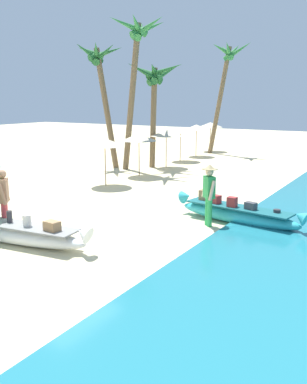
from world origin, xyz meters
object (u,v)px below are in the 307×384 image
boat_white_foreground (14,232)px  boat_cyan_midground (237,214)px  person_vendor_hatted (209,191)px  palm_tree_mid_cluster (226,68)px  palm_tree_tall_inland (137,48)px  palm_tree_leaning_seaward (100,68)px  person_tourist_customer (4,198)px  palm_tree_far_behind (155,82)px

boat_white_foreground → boat_cyan_midground: 5.96m
person_vendor_hatted → palm_tree_mid_cluster: size_ratio=0.25×
boat_white_foreground → person_vendor_hatted: (3.44, 3.76, 0.72)m
person_vendor_hatted → palm_tree_tall_inland: bearing=134.7°
palm_tree_tall_inland → person_vendor_hatted: bearing=-45.3°
boat_cyan_midground → palm_tree_mid_cluster: size_ratio=0.58×
boat_white_foreground → palm_tree_mid_cluster: (-2.17, 18.84, 4.97)m
boat_cyan_midground → palm_tree_leaning_seaward: 12.59m
boat_white_foreground → person_vendor_hatted: 5.15m
person_tourist_customer → palm_tree_mid_cluster: bearing=94.6°
boat_cyan_midground → palm_tree_tall_inland: bearing=139.8°
boat_cyan_midground → person_vendor_hatted: (-0.60, -0.63, 0.70)m
boat_white_foreground → person_tourist_customer: person_tourist_customer is taller
boat_white_foreground → person_vendor_hatted: bearing=47.5°
palm_tree_leaning_seaward → palm_tree_mid_cluster: bearing=66.1°
boat_white_foreground → palm_tree_mid_cluster: palm_tree_mid_cluster is taller
person_vendor_hatted → palm_tree_tall_inland: palm_tree_tall_inland is taller
boat_white_foreground → boat_cyan_midground: (4.04, 4.39, 0.01)m
person_vendor_hatted → palm_tree_tall_inland: 10.75m
palm_tree_mid_cluster → palm_tree_far_behind: (-0.96, -6.96, -1.01)m
boat_cyan_midground → palm_tree_far_behind: 11.10m
person_tourist_customer → palm_tree_mid_cluster: 19.06m
boat_cyan_midground → palm_tree_far_behind: bearing=133.7°
boat_white_foreground → person_tourist_customer: (-0.69, 0.32, 0.69)m
person_tourist_customer → palm_tree_mid_cluster: palm_tree_mid_cluster is taller
person_tourist_customer → palm_tree_far_behind: size_ratio=0.32×
palm_tree_leaning_seaward → palm_tree_mid_cluster: 8.72m
palm_tree_far_behind → person_vendor_hatted: bearing=-51.1°
boat_white_foreground → palm_tree_mid_cluster: 19.61m
boat_white_foreground → palm_tree_mid_cluster: bearing=96.6°
boat_white_foreground → person_tourist_customer: bearing=154.7°
boat_cyan_midground → palm_tree_leaning_seaward: palm_tree_leaning_seaward is taller
palm_tree_leaning_seaward → palm_tree_mid_cluster: palm_tree_mid_cluster is taller
person_vendor_hatted → boat_white_foreground: bearing=-132.5°
palm_tree_tall_inland → palm_tree_far_behind: size_ratio=1.36×
palm_tree_mid_cluster → palm_tree_far_behind: size_ratio=1.31×
boat_cyan_midground → person_vendor_hatted: 1.12m
palm_tree_mid_cluster → palm_tree_far_behind: bearing=-97.8°
boat_white_foreground → palm_tree_leaning_seaward: bearing=117.7°
boat_cyan_midground → palm_tree_mid_cluster: (-6.21, 14.46, 4.95)m
person_vendor_hatted → boat_cyan_midground: bearing=46.3°
boat_white_foreground → palm_tree_tall_inland: palm_tree_tall_inland is taller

